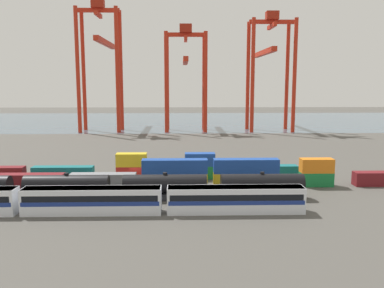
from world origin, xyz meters
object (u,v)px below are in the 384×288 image
passenger_train (92,199)px  gantry_crane_central (186,68)px  gantry_crane_west (101,54)px  shipping_container_4 (175,180)px  freight_tank_row (116,187)px  gantry_crane_east (269,60)px

passenger_train → gantry_crane_central: 112.56m
gantry_crane_west → shipping_container_4: bearing=-71.9°
freight_tank_row → gantry_crane_central: 105.28m
gantry_crane_west → gantry_crane_east: 68.09m
passenger_train → gantry_crane_central: bearing=82.1°
passenger_train → freight_tank_row: (2.39, 7.19, 0.03)m
shipping_container_4 → gantry_crane_west: (-30.90, 94.42, 29.43)m
freight_tank_row → gantry_crane_east: bearing=65.6°
shipping_container_4 → gantry_crane_west: 103.61m
shipping_container_4 → gantry_crane_east: 105.18m
freight_tank_row → gantry_crane_central: bearing=82.9°
gantry_crane_east → gantry_crane_central: bearing=-178.4°
gantry_crane_west → gantry_crane_east: size_ratio=1.09×
passenger_train → gantry_crane_east: (49.10, 110.10, 26.22)m
gantry_crane_central → freight_tank_row: bearing=-97.1°
passenger_train → freight_tank_row: size_ratio=1.01×
passenger_train → freight_tank_row: bearing=71.6°
freight_tank_row → shipping_container_4: 12.69m
shipping_container_4 → gantry_crane_west: gantry_crane_west is taller
freight_tank_row → shipping_container_4: (9.56, 8.30, -0.88)m
freight_tank_row → shipping_container_4: bearing=41.0°
freight_tank_row → shipping_container_4: freight_tank_row is taller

